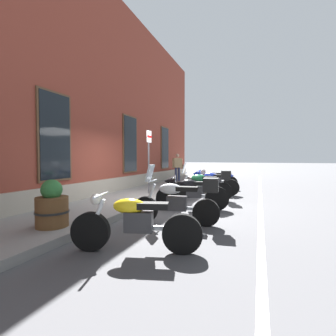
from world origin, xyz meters
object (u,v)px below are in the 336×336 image
Objects in this scene: pedestrian_tan_coat at (178,166)px; motorcycle_white_sport at (214,178)px; motorcycle_green_touring at (205,185)px; motorcycle_silver_touring at (180,200)px; motorcycle_blue_sport at (211,181)px; motorcycle_yellow_naked at (134,223)px; barrel_planter at (52,207)px; parking_sign at (149,152)px; motorcycle_black_sport at (190,191)px.

motorcycle_white_sport is at bearing -128.03° from pedestrian_tan_coat.
motorcycle_white_sport is 1.28× the size of pedestrian_tan_coat.
motorcycle_green_touring is 3.16m from motorcycle_white_sport.
motorcycle_blue_sport is at bearing 2.15° from motorcycle_silver_touring.
barrel_planter reaches higher than motorcycle_yellow_naked.
motorcycle_silver_touring is 4.05m from parking_sign.
motorcycle_silver_touring reaches higher than barrel_planter.
motorcycle_blue_sport is (1.51, 0.06, -0.01)m from motorcycle_green_touring.
barrel_planter is at bearing -176.40° from pedestrian_tan_coat.
motorcycle_silver_touring is at bearing -177.85° from motorcycle_blue_sport.
motorcycle_blue_sport is 1.65m from motorcycle_white_sport.
pedestrian_tan_coat is at bearing 3.60° from barrel_planter.
motorcycle_yellow_naked is 2.24× the size of barrel_planter.
pedestrian_tan_coat is 0.66× the size of parking_sign.
motorcycle_black_sport is at bearing 7.60° from motorcycle_silver_touring.
motorcycle_blue_sport is 0.88× the size of parking_sign.
motorcycle_blue_sport is 2.27× the size of barrel_planter.
pedestrian_tan_coat is 9.90m from barrel_planter.
parking_sign is (-3.23, 1.88, 1.16)m from motorcycle_white_sport.
parking_sign reaches higher than barrel_planter.
motorcycle_blue_sport is at bearing -51.94° from parking_sign.
motorcycle_silver_touring is at bearing -172.40° from motorcycle_black_sport.
parking_sign is (1.57, 2.00, 1.15)m from motorcycle_black_sport.
pedestrian_tan_coat is (6.69, 2.53, 0.48)m from motorcycle_black_sport.
motorcycle_blue_sport reaches higher than motorcycle_white_sport.
motorcycle_white_sport is 8.18m from barrel_planter.
barrel_planter is (-7.98, 1.79, 0.00)m from motorcycle_white_sport.
motorcycle_silver_touring is 3.27m from motorcycle_green_touring.
motorcycle_silver_touring is 4.79m from motorcycle_blue_sport.
motorcycle_blue_sport is 1.04× the size of motorcycle_white_sport.
motorcycle_green_touring reaches higher than motorcycle_blue_sport.
motorcycle_green_touring is 2.39m from parking_sign.
motorcycle_green_touring is 0.88× the size of parking_sign.
motorcycle_white_sport is at bearing 2.99° from motorcycle_silver_touring.
parking_sign is 4.89m from barrel_planter.
motorcycle_blue_sport is at bearing -174.59° from motorcycle_white_sport.
motorcycle_silver_touring reaches higher than motorcycle_blue_sport.
motorcycle_green_touring is at bearing -87.76° from parking_sign.
pedestrian_tan_coat reaches higher than motorcycle_white_sport.
motorcycle_white_sport is (3.15, 0.22, -0.02)m from motorcycle_green_touring.
barrel_planter is (-3.18, 1.91, -0.01)m from motorcycle_black_sport.
pedestrian_tan_coat reaches higher than motorcycle_green_touring.
parking_sign reaches higher than motorcycle_black_sport.
parking_sign is (-0.08, 2.10, 1.14)m from motorcycle_green_touring.
motorcycle_green_touring is 2.27× the size of barrel_planter.
motorcycle_green_touring is at bearing -3.46° from motorcycle_black_sport.
barrel_planter is at bearing -178.92° from parking_sign.
motorcycle_black_sport is (3.44, 0.03, 0.08)m from motorcycle_yellow_naked.
pedestrian_tan_coat is (3.52, 2.57, 0.48)m from motorcycle_blue_sport.
motorcycle_white_sport is at bearing -30.18° from parking_sign.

